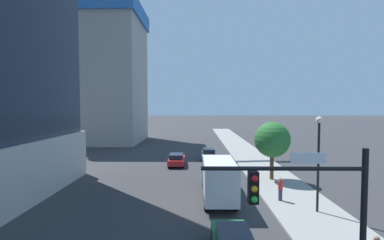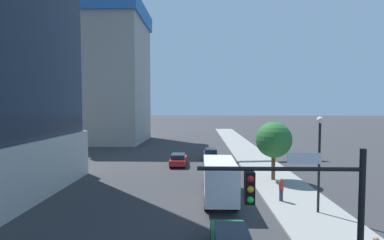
% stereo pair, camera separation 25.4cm
% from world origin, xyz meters
% --- Properties ---
extents(sidewalk, '(4.92, 120.00, 0.15)m').
position_xyz_m(sidewalk, '(7.92, 20.00, 0.07)').
color(sidewalk, gray).
rests_on(sidewalk, ground).
extents(construction_building, '(25.70, 16.01, 36.36)m').
position_xyz_m(construction_building, '(-17.66, 50.76, 14.70)').
color(construction_building, '#9E9B93').
rests_on(construction_building, ground).
extents(traffic_light_pole, '(5.45, 0.48, 5.68)m').
position_xyz_m(traffic_light_pole, '(4.13, 4.61, 3.99)').
color(traffic_light_pole, black).
rests_on(traffic_light_pole, sidewalk).
extents(street_lamp, '(0.44, 0.44, 6.36)m').
position_xyz_m(street_lamp, '(8.46, 13.88, 4.26)').
color(street_lamp, black).
rests_on(street_lamp, sidewalk).
extents(street_tree, '(3.39, 3.39, 5.53)m').
position_xyz_m(street_tree, '(7.65, 22.02, 3.96)').
color(street_tree, brown).
rests_on(street_tree, sidewalk).
extents(car_red, '(1.87, 4.20, 1.47)m').
position_xyz_m(car_red, '(-1.97, 28.60, 0.74)').
color(car_red, red).
rests_on(car_red, ground).
extents(car_silver, '(1.84, 4.55, 1.50)m').
position_xyz_m(car_silver, '(2.07, 32.16, 0.75)').
color(car_silver, '#B7B7BC').
rests_on(car_silver, ground).
extents(box_truck, '(2.30, 7.71, 3.14)m').
position_xyz_m(box_truck, '(2.07, 16.67, 1.76)').
color(box_truck, '#1E4799').
rests_on(box_truck, ground).
extents(pedestrian_red_shirt, '(0.34, 0.34, 1.70)m').
position_xyz_m(pedestrian_red_shirt, '(6.65, 16.01, 1.02)').
color(pedestrian_red_shirt, '#38334C').
rests_on(pedestrian_red_shirt, sidewalk).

